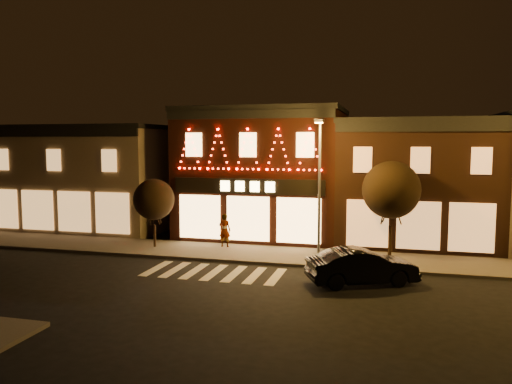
% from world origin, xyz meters
% --- Properties ---
extents(ground, '(120.00, 120.00, 0.00)m').
position_xyz_m(ground, '(0.00, 0.00, 0.00)').
color(ground, black).
rests_on(ground, ground).
extents(sidewalk_far, '(44.00, 4.00, 0.15)m').
position_xyz_m(sidewalk_far, '(2.00, 8.00, 0.07)').
color(sidewalk_far, '#47423D').
rests_on(sidewalk_far, ground).
extents(building_left, '(12.20, 8.28, 7.30)m').
position_xyz_m(building_left, '(-13.00, 13.99, 3.66)').
color(building_left, '#796856').
rests_on(building_left, ground).
extents(building_pulp, '(10.20, 8.34, 8.30)m').
position_xyz_m(building_pulp, '(0.00, 13.98, 4.16)').
color(building_pulp, black).
rests_on(building_pulp, ground).
extents(building_right_a, '(9.20, 8.28, 7.50)m').
position_xyz_m(building_right_a, '(9.50, 13.99, 3.76)').
color(building_right_a, black).
rests_on(building_right_a, ground).
extents(streetlamp_mid, '(0.47, 1.64, 7.17)m').
position_xyz_m(streetlamp_mid, '(4.50, 7.32, 4.36)').
color(streetlamp_mid, '#59595E').
rests_on(streetlamp_mid, sidewalk_far).
extents(tree_left, '(2.34, 2.34, 3.92)m').
position_xyz_m(tree_left, '(-5.05, 8.03, 2.89)').
color(tree_left, black).
rests_on(tree_left, sidewalk_far).
extents(tree_right, '(3.01, 3.01, 5.03)m').
position_xyz_m(tree_right, '(8.05, 8.97, 3.67)').
color(tree_right, black).
rests_on(tree_right, sidewalk_far).
extents(dark_sedan, '(5.01, 3.50, 1.57)m').
position_xyz_m(dark_sedan, '(6.87, 3.77, 0.78)').
color(dark_sedan, black).
rests_on(dark_sedan, ground).
extents(pedestrian, '(0.71, 0.48, 1.92)m').
position_xyz_m(pedestrian, '(-1.14, 9.06, 1.11)').
color(pedestrian, gray).
rests_on(pedestrian, sidewalk_far).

